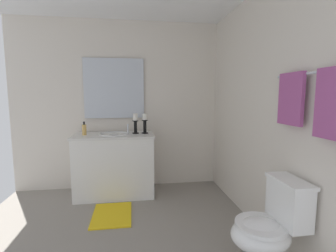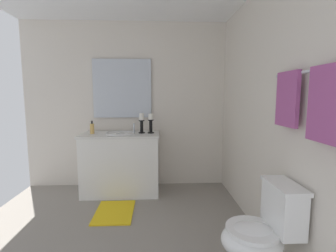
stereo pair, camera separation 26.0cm
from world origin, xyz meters
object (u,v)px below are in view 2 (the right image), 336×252
Objects in this scene: sink_basin at (121,136)px; bath_mat at (114,212)px; toilet at (261,234)px; towel_near_vanity at (287,99)px; vanity_cabinet at (121,163)px; candle_holder_tall at (151,123)px; soap_bottle at (92,128)px; mirror at (122,89)px; towel_center at (325,104)px; towel_bar at (309,71)px; candle_holder_short at (142,123)px.

sink_basin is 1.02m from bath_mat.
toilet is 1.73m from bath_mat.
towel_near_vanity reaches higher than sink_basin.
candle_holder_tall reaches higher than vanity_cabinet.
vanity_cabinet is 6.03× the size of soap_bottle.
candle_holder_tall is at bearing 58.36° from mirror.
towel_center reaches higher than bath_mat.
vanity_cabinet is 1.32× the size of towel_bar.
towel_center is (2.02, 1.86, 0.40)m from soap_bottle.
towel_center is at bearing 27.20° from candle_holder_tall.
towel_near_vanity is 2.23m from bath_mat.
candle_holder_short reaches higher than soap_bottle.
towel_center is at bearing 36.04° from vanity_cabinet.
vanity_cabinet is 0.65m from candle_holder_short.
candle_holder_short is at bearing -151.14° from toilet.
towel_bar is at bearing 30.16° from candle_holder_tall.
sink_basin is at bearing -140.68° from towel_bar.
sink_basin is 2.46m from towel_bar.
towel_bar is at bearing 32.92° from candle_holder_short.
candle_holder_short is 2.27m from towel_bar.
sink_basin is at bearing -137.63° from towel_near_vanity.
mirror is (-0.28, 0.00, 1.05)m from vanity_cabinet.
soap_bottle is at bearing -87.16° from candle_holder_short.
towel_bar is 2.02× the size of towel_near_vanity.
soap_bottle is (0.00, -0.39, 0.11)m from sink_basin.
towel_near_vanity is at bearing 56.09° from bath_mat.
soap_bottle is at bearing -148.03° from bath_mat.
towel_near_vanity is at bearing 49.12° from soap_bottle.
towel_center is (2.31, 1.48, -0.15)m from mirror.
towel_bar is 1.37× the size of bath_mat.
towel_bar is (0.08, 0.22, 1.17)m from toilet.
towel_bar is at bearing 45.97° from soap_bottle.
soap_bottle is 2.47m from toilet.
towel_near_vanity is (1.90, 1.48, -0.13)m from mirror.
candle_holder_tall is at bearing 146.70° from bath_mat.
towel_near_vanity is (1.61, 1.86, 0.42)m from soap_bottle.
soap_bottle is (0.03, -0.68, -0.07)m from candle_holder_short.
towel_near_vanity is 0.41m from towel_center.
mirror is at bearing 179.99° from vanity_cabinet.
candle_holder_short is (0.25, 0.29, -0.48)m from mirror.
vanity_cabinet is 2.41× the size of towel_center.
toilet is (2.02, 1.27, -1.12)m from mirror.
toilet is 1.84× the size of towel_near_vanity.
toilet is at bearing 32.15° from mirror.
towel_near_vanity reaches higher than soap_bottle.
soap_bottle is at bearing -130.88° from towel_near_vanity.
vanity_cabinet is at bearing -0.01° from mirror.
bath_mat is at bearing -133.56° from towel_center.
towel_center is (2.05, 1.05, 0.33)m from candle_holder_tall.
sink_basin is 0.47× the size of mirror.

